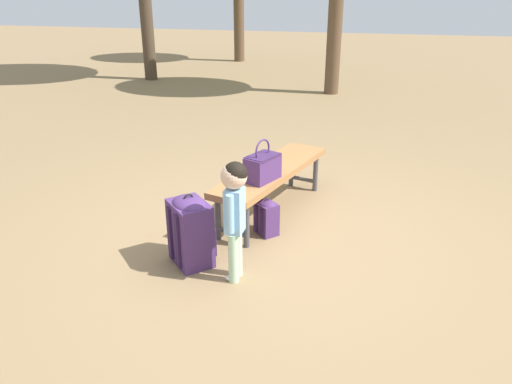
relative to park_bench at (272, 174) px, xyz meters
name	(u,v)px	position (x,y,z in m)	size (l,w,h in m)	color
ground_plane	(279,242)	(0.56, 0.19, -0.39)	(40.00, 40.00, 0.00)	#8C704C
park_bench	(272,174)	(0.00, 0.00, 0.00)	(1.65, 0.81, 0.45)	#9E6B3D
handbag	(263,166)	(0.32, -0.02, 0.18)	(0.36, 0.29, 0.37)	#4C2D66
child_standing	(235,203)	(1.19, 0.00, 0.21)	(0.25, 0.19, 0.91)	#B2D8B2
backpack_large	(191,229)	(1.05, -0.40, -0.10)	(0.42, 0.42, 0.58)	#4C2D66
backpack_small	(267,216)	(0.44, 0.05, -0.23)	(0.24, 0.24, 0.33)	#4C2D66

